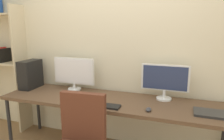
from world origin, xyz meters
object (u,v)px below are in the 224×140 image
at_px(desk, 111,103).
at_px(monitor_right, 165,80).
at_px(keyboard_main, 104,106).
at_px(laptop_closed, 211,113).
at_px(monitor_left, 74,73).
at_px(mouse_right_side, 148,109).
at_px(pc_tower, 31,74).
at_px(mouse_left_side, 77,102).

relative_size(desk, monitor_right, 4.86).
height_order(keyboard_main, laptop_closed, laptop_closed).
bearing_deg(monitor_left, desk, -19.49).
bearing_deg(desk, mouse_right_side, -22.16).
bearing_deg(monitor_left, keyboard_main, -36.40).
bearing_deg(mouse_right_side, keyboard_main, -176.02).
height_order(pc_tower, mouse_right_side, pc_tower).
distance_m(keyboard_main, laptop_closed, 1.09).
height_order(keyboard_main, mouse_right_side, mouse_right_side).
bearing_deg(monitor_left, mouse_left_side, -58.18).
xyz_separation_m(pc_tower, keyboard_main, (1.22, -0.33, -0.19)).
distance_m(desk, keyboard_main, 0.24).
bearing_deg(keyboard_main, monitor_left, 143.60).
bearing_deg(monitor_right, pc_tower, -176.48).
distance_m(monitor_left, monitor_right, 1.20).
distance_m(monitor_left, pc_tower, 0.64).
height_order(desk, keyboard_main, keyboard_main).
xyz_separation_m(monitor_right, mouse_left_side, (-0.91, -0.47, -0.22)).
relative_size(desk, pc_tower, 6.87).
bearing_deg(monitor_left, laptop_closed, -10.09).
relative_size(mouse_left_side, laptop_closed, 0.30).
bearing_deg(mouse_left_side, laptop_closed, 6.85).
height_order(desk, monitor_left, monitor_left).
bearing_deg(laptop_closed, mouse_left_side, -172.48).
bearing_deg(pc_tower, monitor_left, 10.21).
height_order(desk, mouse_left_side, mouse_left_side).
bearing_deg(pc_tower, laptop_closed, -4.64).
bearing_deg(monitor_right, monitor_left, 180.00).
relative_size(monitor_left, laptop_closed, 1.83).
height_order(monitor_left, monitor_right, monitor_left).
bearing_deg(monitor_left, monitor_right, -0.00).
distance_m(desk, monitor_left, 0.70).
bearing_deg(pc_tower, mouse_left_side, -21.20).
relative_size(mouse_left_side, mouse_right_side, 1.00).
bearing_deg(mouse_right_side, desk, 157.84).
relative_size(keyboard_main, mouse_right_side, 3.75).
bearing_deg(keyboard_main, desk, 90.00).
distance_m(mouse_left_side, mouse_right_side, 0.79).
height_order(desk, laptop_closed, laptop_closed).
bearing_deg(monitor_right, desk, -160.51).
height_order(mouse_left_side, mouse_right_side, same).
bearing_deg(desk, keyboard_main, -90.00).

